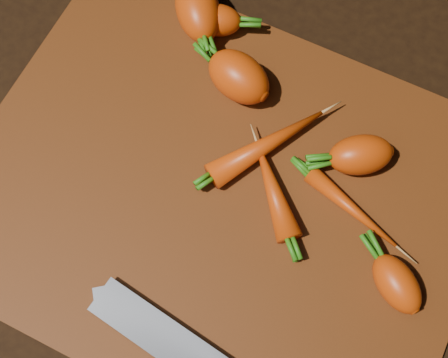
% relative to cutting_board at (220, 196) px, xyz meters
% --- Properties ---
extents(ground, '(2.00, 2.00, 0.01)m').
position_rel_cutting_board_xyz_m(ground, '(0.00, 0.00, -0.01)').
color(ground, black).
extents(cutting_board, '(0.50, 0.40, 0.01)m').
position_rel_cutting_board_xyz_m(cutting_board, '(0.00, 0.00, 0.00)').
color(cutting_board, '#6C300E').
rests_on(cutting_board, ground).
extents(carrot_0, '(0.08, 0.06, 0.05)m').
position_rel_cutting_board_xyz_m(carrot_0, '(-0.03, 0.11, 0.03)').
color(carrot_0, '#C23B08').
rests_on(carrot_0, cutting_board).
extents(carrot_1, '(0.09, 0.09, 0.05)m').
position_rel_cutting_board_xyz_m(carrot_1, '(-0.11, 0.17, 0.03)').
color(carrot_1, '#C23B08').
rests_on(carrot_1, cutting_board).
extents(carrot_2, '(0.08, 0.07, 0.04)m').
position_rel_cutting_board_xyz_m(carrot_2, '(0.11, 0.09, 0.03)').
color(carrot_2, '#C23B08').
rests_on(carrot_2, cutting_board).
extents(carrot_3, '(0.06, 0.05, 0.03)m').
position_rel_cutting_board_xyz_m(carrot_3, '(-0.09, 0.17, 0.02)').
color(carrot_3, '#C23B08').
rests_on(carrot_3, cutting_board).
extents(carrot_4, '(0.07, 0.06, 0.04)m').
position_rel_cutting_board_xyz_m(carrot_4, '(0.19, -0.01, 0.02)').
color(carrot_4, '#C23B08').
rests_on(carrot_4, cutting_board).
extents(carrot_5, '(0.09, 0.13, 0.03)m').
position_rel_cutting_board_xyz_m(carrot_5, '(0.02, 0.06, 0.02)').
color(carrot_5, '#C23B08').
rests_on(carrot_5, cutting_board).
extents(carrot_6, '(0.11, 0.05, 0.02)m').
position_rel_cutting_board_xyz_m(carrot_6, '(0.12, 0.04, 0.02)').
color(carrot_6, '#C23B08').
rests_on(carrot_6, cutting_board).
extents(carrot_7, '(0.09, 0.09, 0.03)m').
position_rel_cutting_board_xyz_m(carrot_7, '(0.05, 0.02, 0.02)').
color(carrot_7, '#C23B08').
rests_on(carrot_7, cutting_board).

